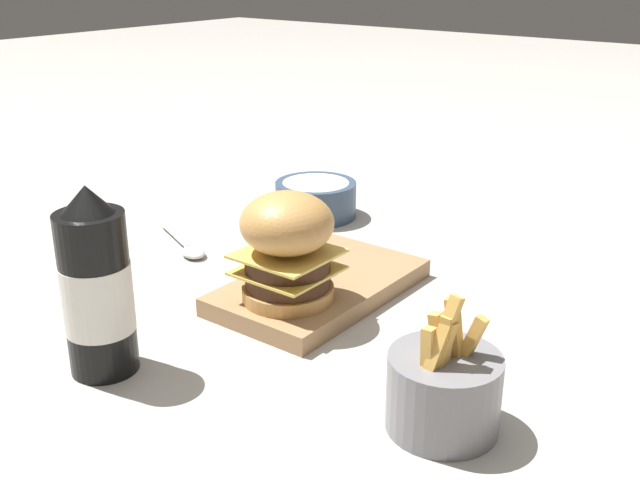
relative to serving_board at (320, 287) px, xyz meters
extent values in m
plane|color=#B7B2A8|center=(0.01, -0.04, -0.01)|extent=(6.00, 6.00, 0.00)
cube|color=#A37A51|center=(0.00, 0.00, 0.00)|extent=(0.27, 0.16, 0.02)
cylinder|color=tan|center=(-0.07, -0.01, 0.02)|extent=(0.11, 0.11, 0.02)
cylinder|color=#422819|center=(-0.07, -0.01, 0.04)|extent=(0.10, 0.10, 0.02)
cube|color=#EAC656|center=(-0.07, -0.01, 0.05)|extent=(0.10, 0.10, 0.00)
cylinder|color=#422819|center=(-0.07, -0.01, 0.06)|extent=(0.10, 0.10, 0.02)
cube|color=#EAC656|center=(-0.07, -0.01, 0.07)|extent=(0.10, 0.10, 0.00)
ellipsoid|color=tan|center=(-0.07, -0.01, 0.10)|extent=(0.11, 0.11, 0.07)
cylinder|color=black|center=(-0.27, 0.07, 0.07)|extent=(0.07, 0.07, 0.17)
cylinder|color=white|center=(-0.27, 0.07, 0.07)|extent=(0.07, 0.07, 0.07)
cone|color=black|center=(-0.27, 0.07, 0.17)|extent=(0.05, 0.05, 0.03)
cylinder|color=slate|center=(-0.15, -0.25, 0.02)|extent=(0.10, 0.10, 0.07)
cube|color=gold|center=(-0.15, -0.25, 0.06)|extent=(0.01, 0.02, 0.07)
cube|color=gold|center=(-0.14, -0.26, 0.06)|extent=(0.02, 0.03, 0.07)
cube|color=gold|center=(-0.16, -0.25, 0.07)|extent=(0.01, 0.02, 0.08)
cube|color=gold|center=(-0.17, -0.25, 0.07)|extent=(0.02, 0.02, 0.07)
cube|color=gold|center=(-0.17, -0.25, 0.06)|extent=(0.01, 0.01, 0.06)
cube|color=gold|center=(-0.17, -0.25, 0.08)|extent=(0.04, 0.02, 0.09)
cube|color=gold|center=(-0.14, -0.26, 0.07)|extent=(0.02, 0.02, 0.08)
cylinder|color=#384C66|center=(0.23, 0.18, 0.02)|extent=(0.13, 0.13, 0.06)
cylinder|color=beige|center=(0.23, 0.18, 0.04)|extent=(0.11, 0.11, 0.01)
cylinder|color=silver|center=(0.02, 0.29, -0.01)|extent=(0.05, 0.10, 0.01)
ellipsoid|color=silver|center=(-0.01, 0.22, -0.01)|extent=(0.05, 0.05, 0.01)
cylinder|color=#B21E14|center=(-0.18, 0.18, -0.01)|extent=(0.06, 0.06, 0.00)
camera|label=1|loc=(-0.66, -0.51, 0.38)|focal=42.00mm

